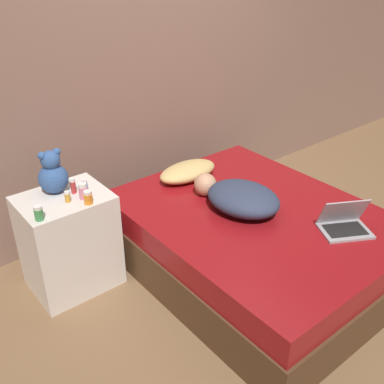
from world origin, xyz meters
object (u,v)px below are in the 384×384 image
Objects in this scene: teddy_bear at (53,174)px; bottle_pink at (83,191)px; bottle_amber at (67,197)px; bottle_red at (73,186)px; laptop at (344,223)px; person_lying at (239,197)px; bottle_blue at (85,186)px; bottle_green at (39,213)px; bottle_orange at (88,197)px; pillow at (188,171)px.

bottle_pink is (0.10, -0.19, -0.08)m from teddy_bear.
bottle_amber is 0.10m from bottle_pink.
laptop is at bearing -43.36° from bottle_red.
laptop is 1.63m from bottle_pink.
bottle_amber is at bearing 143.79° from person_lying.
person_lying is at bearing -32.48° from bottle_blue.
person_lying is 7.60× the size of bottle_green.
teddy_bear is at bearing 109.33° from bottle_orange.
pillow is at bearing 10.98° from bottle_orange.
laptop is at bearing -33.15° from bottle_green.
teddy_bear reaches higher than pillow.
laptop is 4.03× the size of bottle_green.
bottle_red is 0.18m from bottle_orange.
person_lying reaches higher than pillow.
bottle_red is at bearing 45.48° from bottle_amber.
teddy_bear is 0.30m from bottle_orange.
bottle_red is 1.22× the size of bottle_blue.
bottle_red is (-1.24, 1.17, 0.19)m from laptop.
laptop is 3.61× the size of bottle_pink.
bottle_green is at bearing -150.28° from bottle_red.
person_lying is at bearing -27.50° from bottle_pink.
bottle_red is 0.11m from bottle_amber.
bottle_pink is (0.01, 0.08, 0.01)m from bottle_orange.
bottle_green is (-0.22, -0.09, 0.01)m from bottle_amber.
bottle_pink is at bearing -12.17° from bottle_amber.
laptop is 1.85m from teddy_bear.
laptop is at bearing -38.89° from bottle_orange.
bottle_orange is at bearing 170.03° from laptop.
laptop reaches higher than person_lying.
bottle_blue is 0.39m from bottle_green.
bottle_pink is at bearing -79.68° from bottle_red.
bottle_red reaches higher than bottle_amber.
pillow is 1.21m from laptop.
bottle_pink is at bearing 167.70° from laptop.
laptop is at bearing -44.27° from bottle_blue.
person_lying is 1.09m from bottle_red.
teddy_bear reaches higher than bottle_green.
bottle_orange is 0.85× the size of bottle_pink.
bottle_amber is 0.71× the size of bottle_pink.
bottle_amber is at bearing -175.57° from pillow.
person_lying is (-0.00, -0.56, 0.03)m from pillow.
bottle_orange is 0.08m from bottle_pink.
bottle_red reaches higher than bottle_orange.
bottle_orange is (0.09, -0.10, 0.01)m from bottle_amber.
bottle_amber reaches higher than person_lying.
pillow is at bearing 6.22° from bottle_pink.
bottle_blue is 0.92× the size of bottle_green.
bottle_orange is 0.16m from bottle_blue.
bottle_green is (-0.21, -0.26, -0.08)m from teddy_bear.
bottle_pink is at bearing 84.04° from bottle_orange.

